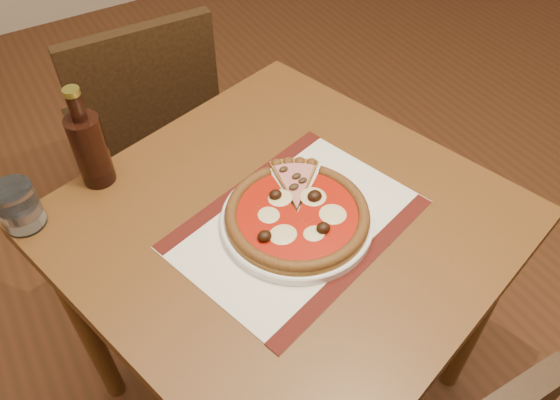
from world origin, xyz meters
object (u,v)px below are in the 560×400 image
object	(u,v)px
chair_far	(145,124)
pizza	(297,214)
table	(285,248)
plate	(297,221)
bottle	(90,147)
water_glass	(18,207)

from	to	relation	value
chair_far	pizza	bearing A→B (deg)	96.16
table	chair_far	size ratio (longest dim) A/B	1.14
chair_far	plate	distance (m)	0.82
bottle	pizza	bearing A→B (deg)	-48.10
bottle	plate	bearing A→B (deg)	-48.09
table	water_glass	size ratio (longest dim) A/B	10.30
water_glass	bottle	size ratio (longest dim) A/B	0.42
chair_far	water_glass	bearing A→B (deg)	53.17
table	plate	world-z (taller)	plate
chair_far	plate	xyz separation A→B (m)	(0.06, -0.77, 0.26)
pizza	bottle	bearing A→B (deg)	131.90
plate	pizza	bearing A→B (deg)	-112.99
chair_far	pizza	xyz separation A→B (m)	(0.06, -0.77, 0.28)
water_glass	bottle	distance (m)	0.18
water_glass	plate	bearing A→B (deg)	-31.35
plate	bottle	distance (m)	0.44
plate	pizza	size ratio (longest dim) A/B	1.06
chair_far	bottle	size ratio (longest dim) A/B	3.80
plate	pizza	xyz separation A→B (m)	(-0.00, -0.00, 0.02)
table	pizza	xyz separation A→B (m)	(0.01, -0.03, 0.13)
table	plate	distance (m)	0.12
table	chair_far	distance (m)	0.76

